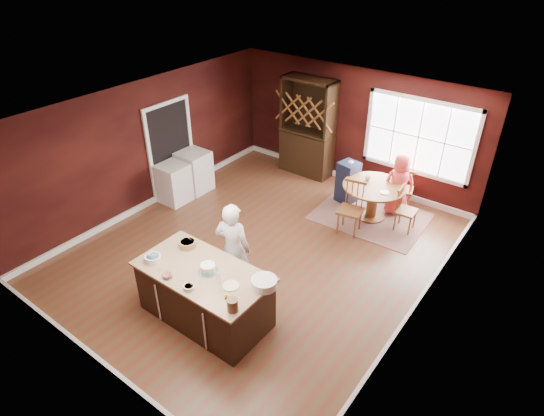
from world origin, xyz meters
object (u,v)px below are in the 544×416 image
at_px(dining_table, 373,195).
at_px(toddler, 350,167).
at_px(layer_cake, 208,268).
at_px(seated_woman, 399,184).
at_px(baker, 233,249).
at_px(high_chair, 348,181).
at_px(dryer, 194,171).
at_px(washer, 174,183).
at_px(chair_south, 350,208).
at_px(hutch, 308,127).
at_px(kitchen_island, 205,295).
at_px(chair_east, 407,209).
at_px(chair_north, 403,187).

bearing_deg(dining_table, toddler, 154.98).
relative_size(layer_cake, seated_woman, 0.23).
distance_m(baker, high_chair, 3.71).
relative_size(toddler, dryer, 0.28).
xyz_separation_m(seated_woman, washer, (-4.13, -2.50, -0.24)).
height_order(chair_south, hutch, hutch).
bearing_deg(hutch, baker, -71.98).
bearing_deg(toddler, washer, -142.30).
relative_size(chair_south, seated_woman, 0.81).
distance_m(kitchen_island, dryer, 4.15).
distance_m(high_chair, washer, 3.82).
bearing_deg(dining_table, baker, -103.65).
relative_size(high_chair, dryer, 1.04).
xyz_separation_m(baker, layer_cake, (0.16, -0.73, 0.16)).
height_order(baker, hutch, hutch).
xyz_separation_m(chair_east, washer, (-4.54, -1.98, -0.03)).
height_order(dining_table, toddler, toddler).
bearing_deg(hutch, toddler, -21.37).
bearing_deg(baker, kitchen_island, 78.51).
xyz_separation_m(chair_east, seated_woman, (-0.42, 0.52, 0.21)).
relative_size(chair_north, seated_woman, 0.75).
relative_size(kitchen_island, chair_south, 1.88).
bearing_deg(baker, toddler, -108.60).
bearing_deg(chair_south, hutch, 130.78).
bearing_deg(layer_cake, toddler, 91.08).
bearing_deg(dining_table, seated_woman, 56.62).
relative_size(chair_east, washer, 1.07).
bearing_deg(layer_cake, hutch, 107.24).
distance_m(baker, chair_south, 2.75).
distance_m(chair_south, seated_woman, 1.35).
relative_size(baker, toddler, 6.35).
bearing_deg(chair_south, dryer, 178.53).
bearing_deg(toddler, chair_south, -60.19).
bearing_deg(high_chair, washer, -131.64).
xyz_separation_m(chair_north, dryer, (-4.15, -2.08, -0.04)).
bearing_deg(high_chair, chair_east, 0.03).
distance_m(kitchen_island, dining_table, 4.25).
xyz_separation_m(layer_cake, chair_north, (1.01, 4.86, -0.48)).
bearing_deg(baker, dryer, -51.95).
bearing_deg(chair_south, baker, -115.91).
relative_size(hutch, dryer, 2.50).
bearing_deg(kitchen_island, chair_east, 70.24).
distance_m(washer, dryer, 0.64).
bearing_deg(chair_north, layer_cake, 62.28).
height_order(seated_woman, toddler, seated_woman).
bearing_deg(washer, chair_east, 23.59).
height_order(dining_table, washer, washer).
height_order(chair_east, chair_north, chair_north).
distance_m(chair_east, washer, 4.96).
xyz_separation_m(dining_table, chair_north, (0.35, 0.72, -0.03)).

